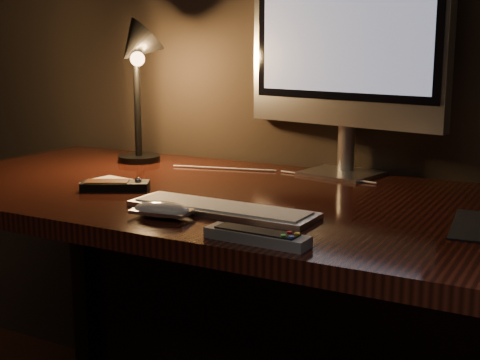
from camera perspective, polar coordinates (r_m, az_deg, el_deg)
The scene contains 9 objects.
desk at distance 1.61m, azimuth 0.62°, elevation -5.07°, with size 1.60×0.75×0.75m.
monitor at distance 1.71m, azimuth 8.93°, elevation 11.80°, with size 0.55×0.19×0.58m.
keyboard at distance 1.34m, azimuth -1.59°, elevation -2.44°, with size 0.40×0.11×0.01m, color silver.
mouse at distance 1.30m, azimuth -6.70°, elevation -2.73°, with size 0.12×0.06×0.02m, color white.
media_remote at distance 1.57m, azimuth -10.60°, elevation -0.43°, with size 0.16×0.12×0.03m.
tv_remote at distance 1.14m, azimuth 1.45°, elevation -4.83°, with size 0.19×0.05×0.02m.
papers at distance 1.64m, azimuth -10.85°, elevation -0.18°, with size 0.13×0.09×0.01m, color white.
desk_lamp at distance 1.87m, azimuth -8.85°, elevation 9.54°, with size 0.20×0.21×0.40m.
cable at distance 1.73m, azimuth 2.74°, elevation 0.58°, with size 0.00×0.00×0.56m, color white.
Camera 1 is at (0.72, 0.56, 1.08)m, focal length 50.00 mm.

